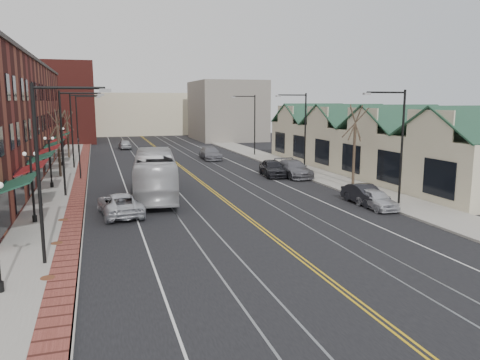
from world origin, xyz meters
TOP-DOWN VIEW (x-y plane):
  - ground at (0.00, 0.00)m, footprint 160.00×160.00m
  - sidewalk_left at (-12.00, 20.00)m, footprint 4.00×120.00m
  - sidewalk_right at (12.00, 20.00)m, footprint 4.00×120.00m
  - building_right at (18.00, 20.00)m, footprint 8.00×36.00m
  - backdrop_left at (-16.00, 70.00)m, footprint 14.00×18.00m
  - backdrop_mid at (0.00, 85.00)m, footprint 22.00×14.00m
  - backdrop_right at (15.00, 65.00)m, footprint 12.00×16.00m
  - streetlight_l_0 at (-11.05, 0.00)m, footprint 3.33×0.25m
  - streetlight_l_1 at (-11.05, 16.00)m, footprint 3.33×0.25m
  - streetlight_l_2 at (-11.05, 32.00)m, footprint 3.33×0.25m
  - streetlight_l_3 at (-11.05, 48.00)m, footprint 3.33×0.25m
  - streetlight_r_0 at (11.05, 6.00)m, footprint 3.33×0.25m
  - streetlight_r_1 at (11.05, 22.00)m, footprint 3.33×0.25m
  - streetlight_r_2 at (11.05, 38.00)m, footprint 3.33×0.25m
  - lamppost_l_1 at (-12.80, 8.00)m, footprint 0.84×0.28m
  - lamppost_l_2 at (-12.80, 20.00)m, footprint 0.84×0.28m
  - lamppost_l_3 at (-12.80, 34.00)m, footprint 0.84×0.28m
  - tree_left_near at (-12.50, 26.00)m, footprint 1.78×1.37m
  - tree_left_far at (-12.50, 42.00)m, footprint 1.66×1.28m
  - tree_right_mid at (12.50, 14.00)m, footprint 1.90×1.46m
  - manhole_near at (-11.20, -2.00)m, footprint 0.60×0.60m
  - manhole_mid at (-11.20, 3.00)m, footprint 0.60×0.60m
  - manhole_far at (-11.20, 8.00)m, footprint 0.60×0.60m
  - traffic_signal at (-10.60, 24.00)m, footprint 0.18×0.15m
  - transit_bus at (-4.76, 14.29)m, footprint 4.34×12.87m
  - parked_suv at (-7.73, 8.74)m, footprint 2.99×5.56m
  - parked_car_a at (9.30, 5.53)m, footprint 1.73×4.07m
  - parked_car_b at (9.30, 6.91)m, footprint 1.59×4.36m
  - parked_car_c at (9.30, 19.70)m, footprint 2.37×5.72m
  - parked_car_d at (7.50, 20.76)m, footprint 2.54×5.11m
  - distant_car_left at (-1.00, 37.32)m, footprint 1.89×4.68m
  - distant_car_right at (4.77, 35.64)m, footprint 2.36×5.50m
  - distant_car_far at (-4.90, 52.05)m, footprint 2.00×4.44m

SIDE VIEW (x-z plane):
  - ground at x=0.00m, z-range 0.00..0.00m
  - sidewalk_left at x=-12.00m, z-range 0.00..0.15m
  - sidewalk_right at x=12.00m, z-range 0.00..0.15m
  - manhole_near at x=-11.20m, z-range 0.15..0.17m
  - manhole_mid at x=-11.20m, z-range 0.15..0.17m
  - manhole_far at x=-11.20m, z-range 0.15..0.17m
  - parked_car_a at x=9.30m, z-range 0.00..1.37m
  - parked_car_b at x=9.30m, z-range 0.00..1.43m
  - distant_car_far at x=-4.90m, z-range 0.00..1.48m
  - parked_suv at x=-7.73m, z-range 0.00..1.48m
  - distant_car_left at x=-1.00m, z-range 0.00..1.51m
  - distant_car_right at x=4.77m, z-range 0.00..1.58m
  - parked_car_c at x=9.30m, z-range 0.00..1.65m
  - parked_car_d at x=7.50m, z-range 0.00..1.67m
  - transit_bus at x=-4.76m, z-range 0.00..3.52m
  - lamppost_l_1 at x=-12.80m, z-range 0.07..4.34m
  - lamppost_l_2 at x=-12.80m, z-range 0.07..4.34m
  - lamppost_l_3 at x=-12.80m, z-range 0.07..4.34m
  - building_right at x=18.00m, z-range 0.00..4.60m
  - traffic_signal at x=-10.60m, z-range 0.45..4.25m
  - tree_left_far at x=-12.50m, z-range 0.26..6.29m
  - tree_left_near at x=-12.50m, z-range 0.27..6.75m
  - tree_right_mid at x=12.50m, z-range 0.28..7.22m
  - backdrop_mid at x=0.00m, z-range 0.00..9.00m
  - streetlight_l_0 at x=-11.05m, z-range 1.03..9.03m
  - streetlight_l_1 at x=-11.05m, z-range 1.03..9.03m
  - streetlight_l_2 at x=-11.05m, z-range 1.03..9.03m
  - streetlight_l_3 at x=-11.05m, z-range 1.03..9.03m
  - streetlight_r_0 at x=11.05m, z-range 1.03..9.03m
  - streetlight_r_1 at x=11.05m, z-range 1.03..9.03m
  - streetlight_r_2 at x=11.05m, z-range 1.03..9.03m
  - backdrop_right at x=15.00m, z-range 0.00..11.00m
  - backdrop_left at x=-16.00m, z-range 0.00..14.00m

